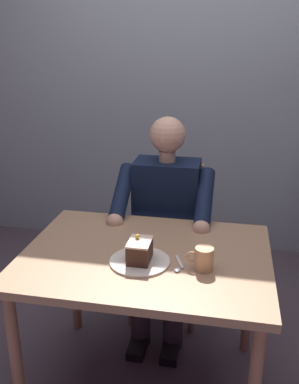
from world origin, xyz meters
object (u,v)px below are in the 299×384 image
cake_slice (140,251)px  coffee_cup (204,258)px  dining_table (146,270)px  seated_person (164,224)px  chair (169,233)px  dessert_spoon (178,266)px

cake_slice → coffee_cup: bearing=179.0°
dining_table → seated_person: 0.51m
dining_table → chair: size_ratio=1.20×
chair → dessert_spoon: (-0.16, 0.77, 0.22)m
chair → cake_slice: 0.82m
dining_table → coffee_cup: (-0.26, 0.09, 0.13)m
dining_table → cake_slice: (0.01, 0.08, 0.14)m
chair → dessert_spoon: bearing=101.3°
seated_person → cake_slice: size_ratio=9.52×
chair → cake_slice: size_ratio=7.06×
chair → dessert_spoon: chair is taller
dining_table → cake_slice: bearing=84.5°
dining_table → dessert_spoon: size_ratio=7.63×
seated_person → dessert_spoon: bearing=104.5°
dining_table → cake_slice: 0.16m
chair → cake_slice: bearing=89.4°
seated_person → dessert_spoon: size_ratio=8.57×
dining_table → coffee_cup: coffee_cup is taller
cake_slice → chair: bearing=-90.6°
cake_slice → dessert_spoon: 0.17m
chair → cake_slice: chair is taller
dessert_spoon → chair: bearing=-78.7°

